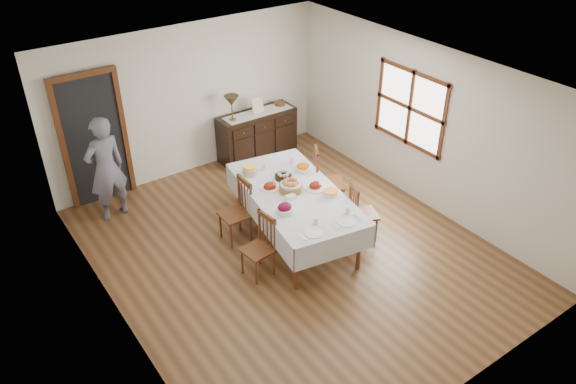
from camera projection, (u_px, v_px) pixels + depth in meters
ground at (292, 250)px, 8.13m from camera, size 6.00×6.00×0.00m
room_shell at (265, 141)px, 7.48m from camera, size 5.02×6.02×2.65m
dining_table at (295, 198)px, 8.00m from camera, size 1.58×2.54×0.82m
chair_left_near at (260, 246)px, 7.48m from camera, size 0.41×0.41×0.91m
chair_left_far at (238, 210)px, 8.13m from camera, size 0.41×0.41×0.97m
chair_right_near at (361, 211)px, 8.16m from camera, size 0.50×0.50×0.92m
chair_right_far at (325, 180)px, 8.73m from camera, size 0.63×0.63×1.10m
sideboard at (257, 135)px, 10.34m from camera, size 1.47×0.53×0.88m
person at (105, 166)px, 8.41m from camera, size 0.62×0.46×1.81m
bread_basket at (291, 186)px, 7.93m from camera, size 0.33×0.33×0.18m
egg_basket at (283, 176)px, 8.24m from camera, size 0.25×0.25×0.11m
ham_platter_a at (270, 187)px, 8.02m from camera, size 0.28×0.28×0.11m
ham_platter_b at (315, 186)px, 8.03m from camera, size 0.33×0.33×0.11m
beet_bowl at (285, 209)px, 7.47m from camera, size 0.23×0.23×0.15m
carrot_bowl at (303, 168)px, 8.44m from camera, size 0.23×0.23×0.09m
pineapple_bowl at (250, 170)px, 8.33m from camera, size 0.23×0.23×0.15m
casserole_dish at (330, 193)px, 7.86m from camera, size 0.22×0.22×0.07m
butter_dish at (291, 197)px, 7.76m from camera, size 0.15×0.11×0.07m
setting_left at (314, 229)px, 7.16m from camera, size 0.44×0.31×0.10m
setting_right at (346, 218)px, 7.36m from camera, size 0.44×0.31×0.10m
glass_far_a at (264, 167)px, 8.46m from camera, size 0.06×0.06×0.09m
glass_far_b at (292, 160)px, 8.62m from camera, size 0.06×0.06×0.11m
runner at (258, 113)px, 10.08m from camera, size 1.30×0.35×0.01m
table_lamp at (232, 101)px, 9.63m from camera, size 0.26×0.26×0.46m
picture_frame at (258, 106)px, 10.02m from camera, size 0.22×0.08×0.28m
deco_bowl at (280, 104)px, 10.37m from camera, size 0.20×0.20×0.06m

